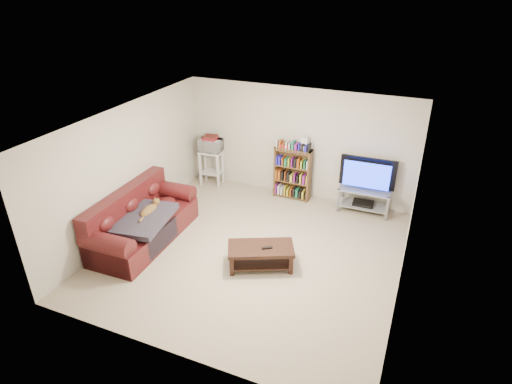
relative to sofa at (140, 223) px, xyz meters
The scene contains 19 objects.
floor 2.14m from the sofa, 10.86° to the left, with size 5.00×5.00×0.00m, color #BBAA8B.
ceiling 2.95m from the sofa, 10.86° to the left, with size 5.00×5.00×0.00m, color white.
wall_back 3.67m from the sofa, 54.37° to the left, with size 5.00×5.00×0.00m, color beige.
wall_front 3.08m from the sofa, 45.33° to the right, with size 5.00×5.00×0.00m, color beige.
wall_left 1.04m from the sofa, 136.69° to the left, with size 5.00×5.00×0.00m, color beige.
wall_right 4.67m from the sofa, ahead, with size 5.00×5.00×0.00m, color beige.
sofa is the anchor object (origin of this frame).
blanket 0.33m from the sofa, 37.86° to the right, with size 0.88×1.14×0.10m, color #332E3A.
cat 0.35m from the sofa, 16.61° to the left, with size 0.25×0.62×0.19m, color brown, non-canonical shape.
coffee_table 2.37m from the sofa, ahead, with size 1.22×0.96×0.40m.
remote 2.48m from the sofa, ahead, with size 0.18×0.05×0.02m, color black.
tv_stand 4.48m from the sofa, 36.04° to the left, with size 1.05×0.49×0.52m.
television 4.51m from the sofa, 36.04° to the left, with size 1.12×0.15×0.65m, color black.
dvd_player 4.48m from the sofa, 36.04° to the left, with size 0.42×0.29×0.06m, color black.
bookshelf 3.38m from the sofa, 52.43° to the left, with size 0.81×0.27×1.16m.
shelf_clutter 3.56m from the sofa, 51.25° to the left, with size 0.59×0.18×0.28m.
microwave_stand 2.60m from the sofa, 87.54° to the left, with size 0.55×0.42×0.83m.
microwave 2.67m from the sofa, 87.54° to the left, with size 0.51×0.35×0.28m, color silver.
game_boxes 2.72m from the sofa, 87.54° to the left, with size 0.30×0.26×0.05m, color maroon.
Camera 1 is at (2.48, -5.79, 4.46)m, focal length 30.00 mm.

